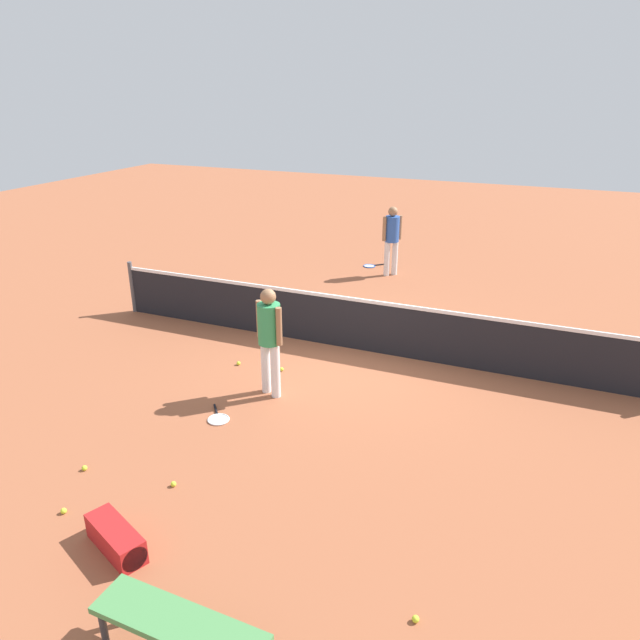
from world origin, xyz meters
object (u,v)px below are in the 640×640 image
object	(u,v)px
tennis_ball_near_player	(64,511)
player_near_side	(269,333)
tennis_ball_midcourt	(239,363)
tennis_ball_stray_left	(282,369)
tennis_ball_by_net	(85,468)
courtside_bench	(179,627)
player_far_side	(392,235)
tennis_ball_stray_right	(416,619)
tennis_racket_near_player	(218,418)
equipment_bag	(117,540)
tennis_ball_baseline	(173,484)
tennis_racket_far_player	(370,266)

from	to	relation	value
tennis_ball_near_player	player_near_side	bearing A→B (deg)	74.83
tennis_ball_midcourt	tennis_ball_stray_left	xyz separation A→B (m)	(0.77, 0.08, 0.00)
tennis_ball_by_net	courtside_bench	bearing A→B (deg)	-33.01
player_near_side	player_far_side	world-z (taller)	same
tennis_ball_near_player	tennis_ball_stray_right	bearing A→B (deg)	1.62
tennis_racket_near_player	tennis_ball_stray_left	size ratio (longest dim) A/B	8.46
tennis_ball_near_player	equipment_bag	world-z (taller)	equipment_bag
tennis_ball_baseline	tennis_ball_stray_right	size ratio (longest dim) A/B	1.00
tennis_ball_by_net	tennis_ball_near_player	bearing A→B (deg)	-63.08
player_near_side	equipment_bag	size ratio (longest dim) A/B	2.01
player_near_side	tennis_ball_baseline	world-z (taller)	player_near_side
tennis_racket_near_player	tennis_ball_baseline	bearing A→B (deg)	-78.32
tennis_ball_by_net	tennis_ball_baseline	distance (m)	1.21
courtside_bench	equipment_bag	size ratio (longest dim) A/B	1.78
tennis_ball_stray_right	equipment_bag	size ratio (longest dim) A/B	0.08
player_far_side	tennis_ball_midcourt	xyz separation A→B (m)	(-0.95, -5.85, -0.98)
tennis_ball_midcourt	courtside_bench	xyz separation A→B (m)	(2.36, -4.99, 0.38)
tennis_racket_near_player	player_far_side	bearing A→B (deg)	87.31
tennis_racket_near_player	courtside_bench	bearing A→B (deg)	-62.52
player_far_side	tennis_ball_baseline	xyz separation A→B (m)	(-0.04, -8.96, -0.98)
player_near_side	equipment_bag	world-z (taller)	player_near_side
player_far_side	tennis_racket_near_player	world-z (taller)	player_far_side
player_near_side	tennis_ball_near_player	size ratio (longest dim) A/B	25.76
tennis_ball_baseline	courtside_bench	size ratio (longest dim) A/B	0.04
tennis_racket_far_player	tennis_ball_stray_left	size ratio (longest dim) A/B	8.22
tennis_racket_near_player	tennis_ball_midcourt	size ratio (longest dim) A/B	8.46
tennis_racket_far_player	tennis_ball_by_net	distance (m)	9.65
courtside_bench	player_near_side	bearing A→B (deg)	107.84
player_near_side	tennis_ball_midcourt	world-z (taller)	player_near_side
player_far_side	tennis_ball_stray_right	bearing A→B (deg)	-72.48
tennis_ball_by_net	tennis_ball_midcourt	bearing A→B (deg)	84.97
courtside_bench	tennis_ball_by_net	bearing A→B (deg)	146.99
tennis_ball_baseline	equipment_bag	world-z (taller)	equipment_bag
player_far_side	tennis_ball_by_net	bearing A→B (deg)	-97.75
tennis_racket_near_player	tennis_ball_near_player	xyz separation A→B (m)	(-0.54, -2.35, 0.02)
tennis_ball_near_player	courtside_bench	world-z (taller)	courtside_bench
tennis_racket_near_player	tennis_ball_stray_left	world-z (taller)	tennis_ball_stray_left
equipment_bag	tennis_ball_near_player	bearing A→B (deg)	167.03
player_far_side	courtside_bench	size ratio (longest dim) A/B	1.13
courtside_bench	equipment_bag	world-z (taller)	courtside_bench
player_near_side	tennis_ball_near_player	bearing A→B (deg)	-105.17
tennis_racket_far_player	tennis_ball_stray_right	distance (m)	10.89
tennis_ball_near_player	tennis_ball_midcourt	size ratio (longest dim) A/B	1.00
tennis_racket_far_player	tennis_ball_stray_left	world-z (taller)	tennis_ball_stray_left
player_far_side	tennis_ball_baseline	world-z (taller)	player_far_side
tennis_racket_near_player	equipment_bag	size ratio (longest dim) A/B	0.66
tennis_ball_midcourt	tennis_ball_stray_left	world-z (taller)	same
tennis_racket_near_player	tennis_ball_baseline	xyz separation A→B (m)	(0.31, -1.49, 0.02)
tennis_racket_near_player	courtside_bench	size ratio (longest dim) A/B	0.37
tennis_ball_stray_left	tennis_ball_stray_right	bearing A→B (deg)	-50.51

